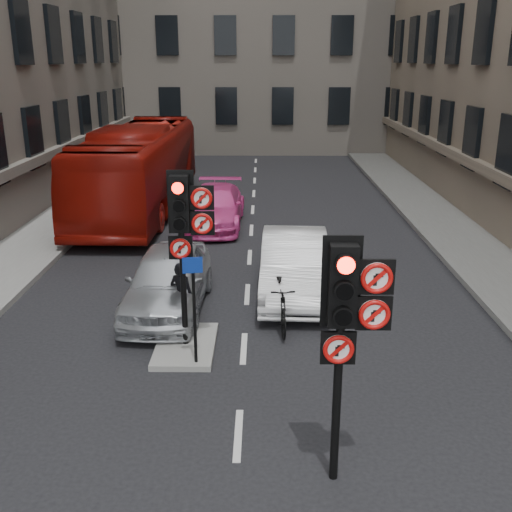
{
  "coord_description": "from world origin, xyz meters",
  "views": [
    {
      "loc": [
        0.37,
        -6.16,
        5.7
      ],
      "look_at": [
        0.27,
        3.24,
        2.6
      ],
      "focal_mm": 42.0,
      "sensor_mm": 36.0,
      "label": 1
    }
  ],
  "objects_px": {
    "signal_far": "(185,222)",
    "bus_red": "(140,169)",
    "car_white": "(294,265)",
    "info_sign": "(194,296)",
    "car_silver": "(168,280)",
    "signal_near": "(348,312)",
    "car_pink": "(215,207)",
    "motorcycle": "(281,305)",
    "motorcyclist": "(182,295)"
  },
  "relations": [
    {
      "from": "car_pink",
      "to": "signal_far",
      "type": "bearing_deg",
      "value": -87.72
    },
    {
      "from": "motorcyclist",
      "to": "signal_near",
      "type": "bearing_deg",
      "value": 143.93
    },
    {
      "from": "motorcycle",
      "to": "car_pink",
      "type": "bearing_deg",
      "value": 98.79
    },
    {
      "from": "signal_near",
      "to": "motorcycle",
      "type": "relative_size",
      "value": 1.96
    },
    {
      "from": "info_sign",
      "to": "car_pink",
      "type": "bearing_deg",
      "value": 82.55
    },
    {
      "from": "car_white",
      "to": "bus_red",
      "type": "distance_m",
      "value": 10.43
    },
    {
      "from": "signal_near",
      "to": "signal_far",
      "type": "height_order",
      "value": "signal_far"
    },
    {
      "from": "motorcyclist",
      "to": "bus_red",
      "type": "bearing_deg",
      "value": -50.56
    },
    {
      "from": "car_silver",
      "to": "bus_red",
      "type": "relative_size",
      "value": 0.37
    },
    {
      "from": "car_silver",
      "to": "car_white",
      "type": "bearing_deg",
      "value": 21.72
    },
    {
      "from": "car_pink",
      "to": "motorcycle",
      "type": "distance_m",
      "value": 8.86
    },
    {
      "from": "bus_red",
      "to": "signal_near",
      "type": "bearing_deg",
      "value": -68.79
    },
    {
      "from": "bus_red",
      "to": "motorcycle",
      "type": "relative_size",
      "value": 6.52
    },
    {
      "from": "signal_far",
      "to": "car_pink",
      "type": "distance_m",
      "value": 9.83
    },
    {
      "from": "signal_near",
      "to": "signal_far",
      "type": "distance_m",
      "value": 4.77
    },
    {
      "from": "info_sign",
      "to": "car_silver",
      "type": "bearing_deg",
      "value": 98.78
    },
    {
      "from": "car_silver",
      "to": "bus_red",
      "type": "distance_m",
      "value": 10.25
    },
    {
      "from": "car_white",
      "to": "motorcycle",
      "type": "distance_m",
      "value": 2.16
    },
    {
      "from": "signal_near",
      "to": "car_pink",
      "type": "relative_size",
      "value": 0.75
    },
    {
      "from": "signal_near",
      "to": "info_sign",
      "type": "relative_size",
      "value": 1.67
    },
    {
      "from": "signal_far",
      "to": "car_pink",
      "type": "height_order",
      "value": "signal_far"
    },
    {
      "from": "signal_far",
      "to": "car_pink",
      "type": "xyz_separation_m",
      "value": [
        -0.19,
        9.62,
        -2.01
      ]
    },
    {
      "from": "car_silver",
      "to": "car_pink",
      "type": "relative_size",
      "value": 0.92
    },
    {
      "from": "car_silver",
      "to": "motorcycle",
      "type": "relative_size",
      "value": 2.41
    },
    {
      "from": "signal_far",
      "to": "bus_red",
      "type": "bearing_deg",
      "value": 105.34
    },
    {
      "from": "signal_far",
      "to": "info_sign",
      "type": "height_order",
      "value": "signal_far"
    },
    {
      "from": "car_white",
      "to": "motorcyclist",
      "type": "bearing_deg",
      "value": -138.25
    },
    {
      "from": "signal_near",
      "to": "car_white",
      "type": "bearing_deg",
      "value": 92.41
    },
    {
      "from": "car_white",
      "to": "info_sign",
      "type": "xyz_separation_m",
      "value": [
        -2.09,
        -3.93,
        0.74
      ]
    },
    {
      "from": "car_white",
      "to": "info_sign",
      "type": "bearing_deg",
      "value": -115.59
    },
    {
      "from": "signal_near",
      "to": "car_silver",
      "type": "height_order",
      "value": "signal_near"
    },
    {
      "from": "car_pink",
      "to": "info_sign",
      "type": "relative_size",
      "value": 2.22
    },
    {
      "from": "car_silver",
      "to": "signal_near",
      "type": "bearing_deg",
      "value": -59.47
    },
    {
      "from": "motorcycle",
      "to": "info_sign",
      "type": "relative_size",
      "value": 0.85
    },
    {
      "from": "car_white",
      "to": "car_pink",
      "type": "xyz_separation_m",
      "value": [
        -2.49,
        6.5,
        -0.08
      ]
    },
    {
      "from": "car_white",
      "to": "car_pink",
      "type": "height_order",
      "value": "car_white"
    },
    {
      "from": "motorcyclist",
      "to": "car_silver",
      "type": "bearing_deg",
      "value": -41.55
    },
    {
      "from": "signal_near",
      "to": "motorcycle",
      "type": "height_order",
      "value": "signal_near"
    },
    {
      "from": "car_silver",
      "to": "motorcycle",
      "type": "distance_m",
      "value": 2.82
    },
    {
      "from": "car_pink",
      "to": "bus_red",
      "type": "distance_m",
      "value": 3.95
    },
    {
      "from": "car_pink",
      "to": "info_sign",
      "type": "distance_m",
      "value": 10.47
    },
    {
      "from": "signal_far",
      "to": "car_pink",
      "type": "bearing_deg",
      "value": 91.12
    },
    {
      "from": "car_silver",
      "to": "car_pink",
      "type": "height_order",
      "value": "car_silver"
    },
    {
      "from": "signal_far",
      "to": "motorcycle",
      "type": "bearing_deg",
      "value": 27.93
    },
    {
      "from": "car_silver",
      "to": "signal_far",
      "type": "bearing_deg",
      "value": -68.56
    },
    {
      "from": "car_pink",
      "to": "motorcyclist",
      "type": "bearing_deg",
      "value": -89.41
    },
    {
      "from": "signal_near",
      "to": "signal_far",
      "type": "relative_size",
      "value": 1.0
    },
    {
      "from": "bus_red",
      "to": "info_sign",
      "type": "bearing_deg",
      "value": -73.73
    },
    {
      "from": "bus_red",
      "to": "motorcyclist",
      "type": "bearing_deg",
      "value": -73.68
    },
    {
      "from": "car_pink",
      "to": "motorcyclist",
      "type": "height_order",
      "value": "motorcyclist"
    }
  ]
}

